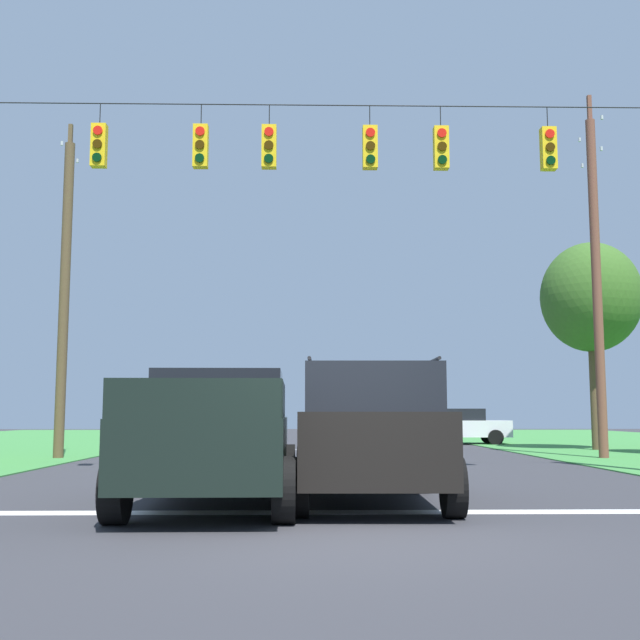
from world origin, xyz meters
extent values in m
plane|color=#333338|center=(0.00, 0.00, 0.00)|extent=(120.00, 120.00, 0.00)
cube|color=white|center=(0.00, 2.20, 0.00)|extent=(12.65, 0.45, 0.01)
cube|color=white|center=(0.00, 8.20, 0.00)|extent=(2.50, 0.15, 0.01)
cube|color=white|center=(0.00, 14.54, 0.00)|extent=(2.50, 0.15, 0.01)
cube|color=white|center=(0.00, 20.72, 0.00)|extent=(2.50, 0.15, 0.01)
cylinder|color=black|center=(0.04, 8.14, 8.04)|extent=(15.55, 0.02, 0.02)
cylinder|color=black|center=(-4.86, 8.14, 7.80)|extent=(0.02, 0.02, 0.48)
cube|color=yellow|center=(-4.86, 8.14, 7.09)|extent=(0.32, 0.24, 0.95)
cylinder|color=red|center=(-4.86, 8.00, 7.38)|extent=(0.20, 0.04, 0.20)
cylinder|color=#352203|center=(-4.86, 8.00, 7.08)|extent=(0.20, 0.04, 0.20)
cylinder|color=black|center=(-4.86, 8.00, 6.78)|extent=(0.20, 0.04, 0.20)
cylinder|color=black|center=(-2.66, 8.14, 7.80)|extent=(0.02, 0.02, 0.48)
cube|color=yellow|center=(-2.66, 8.14, 7.09)|extent=(0.32, 0.24, 0.95)
cylinder|color=red|center=(-2.66, 8.00, 7.38)|extent=(0.20, 0.04, 0.20)
cylinder|color=#352203|center=(-2.66, 8.00, 7.08)|extent=(0.20, 0.04, 0.20)
cylinder|color=black|center=(-2.66, 8.00, 6.78)|extent=(0.20, 0.04, 0.20)
cylinder|color=black|center=(-1.17, 8.14, 7.80)|extent=(0.02, 0.02, 0.48)
cube|color=yellow|center=(-1.17, 8.14, 7.09)|extent=(0.32, 0.24, 0.95)
cylinder|color=red|center=(-1.17, 8.00, 7.38)|extent=(0.20, 0.04, 0.20)
cylinder|color=#352203|center=(-1.17, 8.00, 7.08)|extent=(0.20, 0.04, 0.20)
cylinder|color=black|center=(-1.17, 8.00, 6.78)|extent=(0.20, 0.04, 0.20)
cylinder|color=black|center=(1.04, 8.14, 7.80)|extent=(0.02, 0.02, 0.48)
cube|color=yellow|center=(1.04, 8.14, 7.09)|extent=(0.32, 0.24, 0.95)
cylinder|color=red|center=(1.04, 8.00, 7.38)|extent=(0.20, 0.04, 0.20)
cylinder|color=#352203|center=(1.04, 8.00, 7.08)|extent=(0.20, 0.04, 0.20)
cylinder|color=black|center=(1.04, 8.00, 6.78)|extent=(0.20, 0.04, 0.20)
cylinder|color=black|center=(2.60, 8.14, 7.80)|extent=(0.02, 0.02, 0.48)
cube|color=yellow|center=(2.60, 8.14, 7.09)|extent=(0.32, 0.24, 0.95)
cylinder|color=red|center=(2.60, 8.00, 7.38)|extent=(0.20, 0.04, 0.20)
cylinder|color=#352203|center=(2.60, 8.00, 7.08)|extent=(0.20, 0.04, 0.20)
cylinder|color=black|center=(2.60, 8.00, 6.78)|extent=(0.20, 0.04, 0.20)
cylinder|color=black|center=(4.96, 8.14, 7.80)|extent=(0.02, 0.02, 0.48)
cube|color=yellow|center=(4.96, 8.14, 7.09)|extent=(0.32, 0.24, 0.95)
cylinder|color=red|center=(4.96, 8.00, 7.38)|extent=(0.20, 0.04, 0.20)
cylinder|color=#352203|center=(4.96, 8.00, 7.08)|extent=(0.20, 0.04, 0.20)
cylinder|color=black|center=(4.96, 8.00, 6.78)|extent=(0.20, 0.04, 0.20)
cube|color=black|center=(-1.66, 2.93, 0.82)|extent=(2.07, 5.42, 0.85)
cube|color=black|center=(-1.67, 3.58, 1.60)|extent=(1.87, 1.92, 0.70)
cube|color=black|center=(-2.58, 1.57, 1.48)|extent=(0.13, 2.38, 0.45)
cube|color=black|center=(-0.70, 1.59, 1.48)|extent=(0.13, 2.38, 0.45)
cube|color=black|center=(-1.63, 0.28, 1.48)|extent=(1.96, 0.12, 0.45)
cylinder|color=black|center=(-2.68, 4.76, 0.40)|extent=(0.29, 0.80, 0.80)
cylinder|color=black|center=(-0.68, 4.78, 0.40)|extent=(0.29, 0.80, 0.80)
cylinder|color=black|center=(-2.64, 1.09, 0.40)|extent=(0.29, 0.80, 0.80)
cylinder|color=black|center=(-0.64, 1.11, 0.40)|extent=(0.29, 0.80, 0.80)
cube|color=black|center=(0.56, 3.24, 0.85)|extent=(2.06, 4.85, 0.95)
cube|color=black|center=(0.55, 3.09, 1.66)|extent=(1.88, 3.24, 0.65)
cylinder|color=black|center=(-0.30, 3.11, 2.03)|extent=(0.12, 2.72, 0.05)
cylinder|color=black|center=(1.40, 3.07, 2.03)|extent=(0.12, 2.72, 0.05)
cylinder|color=black|center=(-0.38, 4.90, 0.38)|extent=(0.28, 0.77, 0.76)
cylinder|color=black|center=(1.57, 4.85, 0.38)|extent=(0.28, 0.77, 0.76)
cylinder|color=black|center=(-0.46, 1.64, 0.38)|extent=(0.28, 0.77, 0.76)
cylinder|color=black|center=(1.49, 1.59, 0.38)|extent=(0.28, 0.77, 0.76)
cube|color=silver|center=(6.25, 25.58, 0.67)|extent=(4.39, 2.04, 0.70)
cube|color=black|center=(6.25, 25.58, 1.27)|extent=(2.19, 1.74, 0.50)
cylinder|color=black|center=(7.72, 26.40, 0.32)|extent=(0.65, 0.26, 0.64)
cylinder|color=black|center=(7.62, 24.60, 0.32)|extent=(0.65, 0.26, 0.64)
cylinder|color=black|center=(4.88, 26.56, 0.32)|extent=(0.65, 0.26, 0.64)
cylinder|color=black|center=(4.78, 24.76, 0.32)|extent=(0.65, 0.26, 0.64)
cylinder|color=brown|center=(8.34, 14.57, 5.12)|extent=(0.28, 0.28, 10.24)
cube|color=brown|center=(8.34, 14.57, 9.84)|extent=(0.12, 0.12, 2.37)
cylinder|color=#B2B7BC|center=(8.34, 15.52, 9.96)|extent=(0.08, 0.08, 0.12)
cylinder|color=#B2B7BC|center=(8.34, 13.63, 9.96)|extent=(0.08, 0.08, 0.12)
cube|color=brown|center=(8.34, 14.57, 8.94)|extent=(0.12, 0.12, 2.00)
cylinder|color=#B2B7BC|center=(8.34, 15.38, 9.06)|extent=(0.08, 0.08, 0.12)
cylinder|color=#B2B7BC|center=(8.34, 13.77, 9.06)|extent=(0.08, 0.08, 0.12)
cylinder|color=brown|center=(-7.55, 14.93, 4.75)|extent=(0.30, 0.30, 9.51)
cube|color=brown|center=(-7.55, 14.93, 9.11)|extent=(0.12, 0.12, 2.00)
cylinder|color=#B2B7BC|center=(-7.55, 15.73, 9.23)|extent=(0.08, 0.08, 0.12)
cylinder|color=#B2B7BC|center=(-7.55, 14.13, 9.23)|extent=(0.08, 0.08, 0.12)
cylinder|color=brown|center=(10.08, 19.79, 2.22)|extent=(0.33, 0.33, 4.44)
ellipsoid|color=#375F23|center=(10.08, 19.79, 5.54)|extent=(3.61, 3.61, 4.01)
camera|label=1|loc=(-0.40, -8.54, 1.31)|focal=44.40mm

